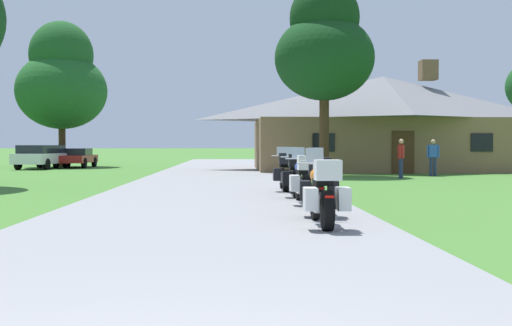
{
  "coord_description": "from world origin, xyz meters",
  "views": [
    {
      "loc": [
        0.49,
        -2.76,
        1.41
      ],
      "look_at": [
        1.25,
        17.47,
        0.84
      ],
      "focal_mm": 44.79,
      "sensor_mm": 36.0,
      "label": 1
    }
  ],
  "objects_px": {
    "bystander_red_shirt_near_lodge": "(401,156)",
    "bystander_blue_shirt_beside_signpost": "(433,156)",
    "tree_left_far": "(62,80)",
    "motorcycle_orange_nearest_to_camera": "(323,194)",
    "motorcycle_blue_third_in_row": "(304,180)",
    "parked_white_suv_far_left": "(43,156)",
    "tree_by_lodge_front": "(324,47)",
    "parked_red_sedan_far_left": "(76,157)",
    "motorcycle_green_fourth_in_row": "(295,175)",
    "motorcycle_orange_farthest_in_row": "(285,172)",
    "motorcycle_yellow_second_in_row": "(318,186)"
  },
  "relations": [
    {
      "from": "motorcycle_yellow_second_in_row",
      "to": "bystander_blue_shirt_beside_signpost",
      "type": "distance_m",
      "value": 17.73
    },
    {
      "from": "bystander_red_shirt_near_lodge",
      "to": "tree_by_lodge_front",
      "type": "relative_size",
      "value": 0.19
    },
    {
      "from": "tree_by_lodge_front",
      "to": "parked_red_sedan_far_left",
      "type": "xyz_separation_m",
      "value": [
        -13.97,
        11.31,
        -5.24
      ]
    },
    {
      "from": "motorcycle_blue_third_in_row",
      "to": "parked_red_sedan_far_left",
      "type": "distance_m",
      "value": 28.09
    },
    {
      "from": "motorcycle_yellow_second_in_row",
      "to": "bystander_red_shirt_near_lodge",
      "type": "xyz_separation_m",
      "value": [
        5.44,
        14.27,
        0.32
      ]
    },
    {
      "from": "parked_white_suv_far_left",
      "to": "bystander_red_shirt_near_lodge",
      "type": "bearing_deg",
      "value": -24.14
    },
    {
      "from": "tree_left_far",
      "to": "parked_white_suv_far_left",
      "type": "distance_m",
      "value": 5.86
    },
    {
      "from": "bystander_blue_shirt_beside_signpost",
      "to": "parked_red_sedan_far_left",
      "type": "distance_m",
      "value": 22.24
    },
    {
      "from": "motorcycle_blue_third_in_row",
      "to": "parked_white_suv_far_left",
      "type": "xyz_separation_m",
      "value": [
        -12.85,
        23.53,
        0.17
      ]
    },
    {
      "from": "motorcycle_orange_farthest_in_row",
      "to": "bystander_red_shirt_near_lodge",
      "type": "distance_m",
      "value": 9.56
    },
    {
      "from": "bystander_red_shirt_near_lodge",
      "to": "tree_by_lodge_front",
      "type": "distance_m",
      "value": 6.2
    },
    {
      "from": "motorcycle_orange_nearest_to_camera",
      "to": "tree_left_far",
      "type": "relative_size",
      "value": 0.22
    },
    {
      "from": "tree_by_lodge_front",
      "to": "parked_white_suv_far_left",
      "type": "distance_m",
      "value": 18.64
    },
    {
      "from": "bystander_red_shirt_near_lodge",
      "to": "tree_left_far",
      "type": "relative_size",
      "value": 0.18
    },
    {
      "from": "motorcycle_orange_nearest_to_camera",
      "to": "motorcycle_orange_farthest_in_row",
      "type": "distance_m",
      "value": 8.39
    },
    {
      "from": "motorcycle_blue_third_in_row",
      "to": "motorcycle_orange_farthest_in_row",
      "type": "xyz_separation_m",
      "value": [
        -0.09,
        4.25,
        0.0
      ]
    },
    {
      "from": "motorcycle_blue_third_in_row",
      "to": "motorcycle_orange_farthest_in_row",
      "type": "distance_m",
      "value": 4.25
    },
    {
      "from": "motorcycle_orange_farthest_in_row",
      "to": "tree_by_lodge_front",
      "type": "distance_m",
      "value": 11.7
    },
    {
      "from": "tree_by_lodge_front",
      "to": "bystander_red_shirt_near_lodge",
      "type": "bearing_deg",
      "value": -38.72
    },
    {
      "from": "motorcycle_orange_nearest_to_camera",
      "to": "bystander_blue_shirt_beside_signpost",
      "type": "xyz_separation_m",
      "value": [
        7.57,
        18.0,
        0.32
      ]
    },
    {
      "from": "motorcycle_blue_third_in_row",
      "to": "parked_white_suv_far_left",
      "type": "height_order",
      "value": "parked_white_suv_far_left"
    },
    {
      "from": "motorcycle_orange_farthest_in_row",
      "to": "tree_by_lodge_front",
      "type": "xyz_separation_m",
      "value": [
        2.64,
        10.11,
        5.27
      ]
    },
    {
      "from": "motorcycle_orange_nearest_to_camera",
      "to": "motorcycle_green_fourth_in_row",
      "type": "distance_m",
      "value": 6.29
    },
    {
      "from": "motorcycle_orange_nearest_to_camera",
      "to": "bystander_blue_shirt_beside_signpost",
      "type": "distance_m",
      "value": 19.53
    },
    {
      "from": "parked_white_suv_far_left",
      "to": "parked_red_sedan_far_left",
      "type": "height_order",
      "value": "parked_white_suv_far_left"
    },
    {
      "from": "motorcycle_orange_farthest_in_row",
      "to": "parked_red_sedan_far_left",
      "type": "relative_size",
      "value": 0.49
    },
    {
      "from": "parked_red_sedan_far_left",
      "to": "bystander_blue_shirt_beside_signpost",
      "type": "bearing_deg",
      "value": -30.99
    },
    {
      "from": "motorcycle_blue_third_in_row",
      "to": "motorcycle_green_fourth_in_row",
      "type": "relative_size",
      "value": 1.0
    },
    {
      "from": "motorcycle_green_fourth_in_row",
      "to": "parked_white_suv_far_left",
      "type": "bearing_deg",
      "value": 122.01
    },
    {
      "from": "parked_white_suv_far_left",
      "to": "motorcycle_green_fourth_in_row",
      "type": "bearing_deg",
      "value": -50.96
    },
    {
      "from": "motorcycle_orange_farthest_in_row",
      "to": "tree_left_far",
      "type": "xyz_separation_m",
      "value": [
        -12.5,
        22.65,
        4.96
      ]
    },
    {
      "from": "bystander_blue_shirt_beside_signpost",
      "to": "tree_left_far",
      "type": "xyz_separation_m",
      "value": [
        -20.01,
        13.04,
        4.63
      ]
    },
    {
      "from": "bystander_blue_shirt_beside_signpost",
      "to": "tree_by_lodge_front",
      "type": "xyz_separation_m",
      "value": [
        -4.87,
        0.5,
        4.95
      ]
    },
    {
      "from": "bystander_blue_shirt_beside_signpost",
      "to": "tree_left_far",
      "type": "height_order",
      "value": "tree_left_far"
    },
    {
      "from": "motorcycle_orange_nearest_to_camera",
      "to": "motorcycle_yellow_second_in_row",
      "type": "xyz_separation_m",
      "value": [
        0.18,
        1.89,
        0.0
      ]
    },
    {
      "from": "bystander_blue_shirt_beside_signpost",
      "to": "parked_white_suv_far_left",
      "type": "height_order",
      "value": "bystander_blue_shirt_beside_signpost"
    },
    {
      "from": "motorcycle_blue_third_in_row",
      "to": "bystander_blue_shirt_beside_signpost",
      "type": "height_order",
      "value": "bystander_blue_shirt_beside_signpost"
    },
    {
      "from": "motorcycle_green_fourth_in_row",
      "to": "tree_by_lodge_front",
      "type": "xyz_separation_m",
      "value": [
        2.53,
        12.21,
        5.27
      ]
    },
    {
      "from": "bystander_red_shirt_near_lodge",
      "to": "bystander_blue_shirt_beside_signpost",
      "type": "relative_size",
      "value": 1.0
    },
    {
      "from": "motorcycle_orange_farthest_in_row",
      "to": "motorcycle_orange_nearest_to_camera",
      "type": "bearing_deg",
      "value": -90.35
    },
    {
      "from": "motorcycle_orange_nearest_to_camera",
      "to": "parked_white_suv_far_left",
      "type": "xyz_separation_m",
      "value": [
        -12.7,
        27.67,
        0.17
      ]
    },
    {
      "from": "bystander_red_shirt_near_lodge",
      "to": "bystander_blue_shirt_beside_signpost",
      "type": "distance_m",
      "value": 2.68
    },
    {
      "from": "tree_by_lodge_front",
      "to": "tree_left_far",
      "type": "distance_m",
      "value": 19.66
    },
    {
      "from": "motorcycle_orange_nearest_to_camera",
      "to": "motorcycle_blue_third_in_row",
      "type": "bearing_deg",
      "value": 87.66
    },
    {
      "from": "bystander_blue_shirt_beside_signpost",
      "to": "parked_red_sedan_far_left",
      "type": "relative_size",
      "value": 0.39
    },
    {
      "from": "tree_left_far",
      "to": "parked_red_sedan_far_left",
      "type": "xyz_separation_m",
      "value": [
        1.16,
        -1.23,
        -4.92
      ]
    },
    {
      "from": "motorcycle_blue_third_in_row",
      "to": "tree_by_lodge_front",
      "type": "distance_m",
      "value": 15.5
    },
    {
      "from": "motorcycle_orange_farthest_in_row",
      "to": "parked_red_sedan_far_left",
      "type": "height_order",
      "value": "motorcycle_orange_farthest_in_row"
    },
    {
      "from": "motorcycle_green_fourth_in_row",
      "to": "bystander_blue_shirt_beside_signpost",
      "type": "relative_size",
      "value": 1.25
    },
    {
      "from": "tree_by_lodge_front",
      "to": "tree_left_far",
      "type": "relative_size",
      "value": 0.95
    }
  ]
}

